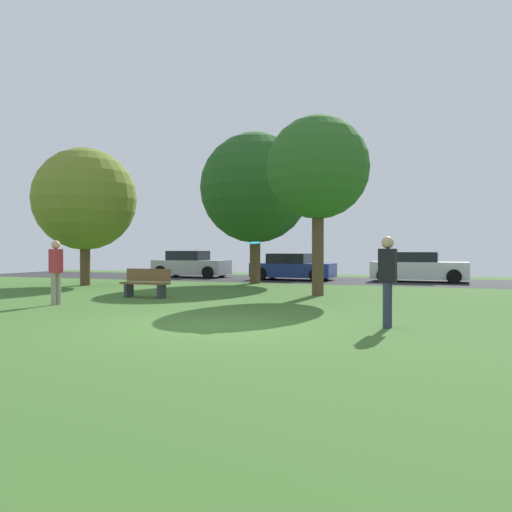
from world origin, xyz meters
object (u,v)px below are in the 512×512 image
(maple_tree_far, at_px, (255,188))
(park_bench, at_px, (146,283))
(person_thrower, at_px, (387,277))
(oak_tree_left, at_px, (318,168))
(person_catcher, at_px, (56,269))
(parked_car_silver, at_px, (191,265))
(parked_car_blue, at_px, (292,268))
(parked_car_white, at_px, (419,268))
(birch_tree_lone, at_px, (85,199))
(frisbee_disc, at_px, (255,243))

(maple_tree_far, xyz_separation_m, park_bench, (-0.72, -7.67, -3.79))
(maple_tree_far, bearing_deg, person_thrower, -57.93)
(oak_tree_left, height_order, person_catcher, oak_tree_left)
(oak_tree_left, xyz_separation_m, parked_car_silver, (-9.34, 8.61, -3.51))
(maple_tree_far, distance_m, parked_car_blue, 4.84)
(person_catcher, xyz_separation_m, parked_car_white, (8.57, 14.12, -0.33))
(oak_tree_left, xyz_separation_m, birch_tree_lone, (-10.39, 1.22, -0.55))
(parked_car_silver, xyz_separation_m, park_bench, (4.45, -11.23, -0.20))
(birch_tree_lone, distance_m, person_catcher, 8.37)
(birch_tree_lone, bearing_deg, parked_car_white, 30.09)
(parked_car_white, bearing_deg, oak_tree_left, -106.56)
(parked_car_blue, bearing_deg, park_bench, -98.03)
(oak_tree_left, distance_m, park_bench, 6.67)
(birch_tree_lone, xyz_separation_m, park_bench, (5.50, -3.84, -3.16))
(person_thrower, relative_size, parked_car_silver, 0.43)
(maple_tree_far, xyz_separation_m, person_catcher, (-1.80, -10.43, -3.27))
(person_thrower, bearing_deg, oak_tree_left, -58.29)
(oak_tree_left, xyz_separation_m, person_catcher, (-5.97, -5.38, -3.19))
(person_catcher, height_order, park_bench, person_catcher)
(frisbee_disc, bearing_deg, maple_tree_far, 111.18)
(park_bench, bearing_deg, parked_car_white, -123.38)
(person_catcher, height_order, parked_car_silver, person_catcher)
(birch_tree_lone, distance_m, maple_tree_far, 7.33)
(maple_tree_far, bearing_deg, birch_tree_lone, -148.36)
(person_catcher, xyz_separation_m, parked_car_blue, (2.60, 13.51, -0.37))
(birch_tree_lone, height_order, parked_car_blue, birch_tree_lone)
(maple_tree_far, xyz_separation_m, parked_car_white, (6.77, 3.69, -3.60))
(person_thrower, relative_size, park_bench, 1.10)
(person_catcher, bearing_deg, person_thrower, 0.00)
(person_catcher, bearing_deg, park_bench, 75.13)
(parked_car_silver, bearing_deg, oak_tree_left, -42.69)
(parked_car_white, distance_m, park_bench, 13.61)
(maple_tree_far, relative_size, park_bench, 4.20)
(frisbee_disc, bearing_deg, birch_tree_lone, 145.28)
(parked_car_blue, bearing_deg, oak_tree_left, -67.48)
(maple_tree_far, bearing_deg, person_catcher, -99.78)
(park_bench, bearing_deg, person_catcher, 68.60)
(oak_tree_left, distance_m, frisbee_disc, 6.58)
(person_thrower, height_order, parked_car_silver, person_thrower)
(maple_tree_far, xyz_separation_m, frisbee_disc, (4.31, -11.13, -2.60))
(oak_tree_left, xyz_separation_m, parked_car_white, (2.60, 8.74, -3.52))
(parked_car_white, bearing_deg, maple_tree_far, -151.38)
(maple_tree_far, bearing_deg, frisbee_disc, -68.82)
(person_thrower, bearing_deg, parked_car_blue, -59.76)
(maple_tree_far, relative_size, person_catcher, 3.82)
(maple_tree_far, xyz_separation_m, parked_car_blue, (0.80, 3.08, -3.64))
(oak_tree_left, relative_size, parked_car_silver, 1.44)
(oak_tree_left, relative_size, park_bench, 3.68)
(parked_car_white, bearing_deg, person_catcher, -121.24)
(person_thrower, bearing_deg, park_bench, -19.09)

